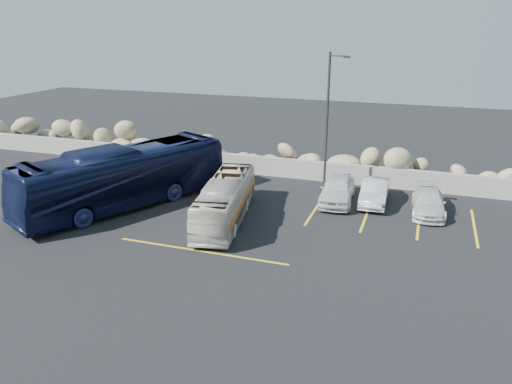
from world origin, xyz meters
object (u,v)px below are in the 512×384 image
(lamppost, at_px, (328,121))
(vintage_bus, at_px, (225,200))
(tour_coach, at_px, (124,177))
(car_b, at_px, (374,192))
(car_c, at_px, (429,203))
(car_a, at_px, (337,189))

(lamppost, xyz_separation_m, vintage_bus, (-3.90, -5.63, -3.23))
(tour_coach, relative_size, car_b, 2.98)
(vintage_bus, distance_m, tour_coach, 5.95)
(car_c, bearing_deg, lamppost, 165.17)
(car_c, bearing_deg, vintage_bus, -158.15)
(car_b, xyz_separation_m, car_c, (2.84, -0.60, -0.07))
(vintage_bus, height_order, car_b, vintage_bus)
(vintage_bus, relative_size, car_b, 1.93)
(lamppost, relative_size, tour_coach, 0.68)
(lamppost, relative_size, car_b, 2.02)
(lamppost, distance_m, car_c, 6.94)
(car_b, bearing_deg, vintage_bus, -145.39)
(lamppost, distance_m, car_b, 4.69)
(vintage_bus, relative_size, tour_coach, 0.65)
(lamppost, bearing_deg, vintage_bus, -124.73)
(vintage_bus, distance_m, car_b, 8.44)
(vintage_bus, distance_m, car_a, 6.61)
(tour_coach, height_order, car_a, tour_coach)
(vintage_bus, relative_size, car_a, 1.77)
(car_c, bearing_deg, car_a, 175.93)
(car_a, xyz_separation_m, car_b, (1.97, 0.49, -0.09))
(vintage_bus, bearing_deg, car_c, 13.81)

